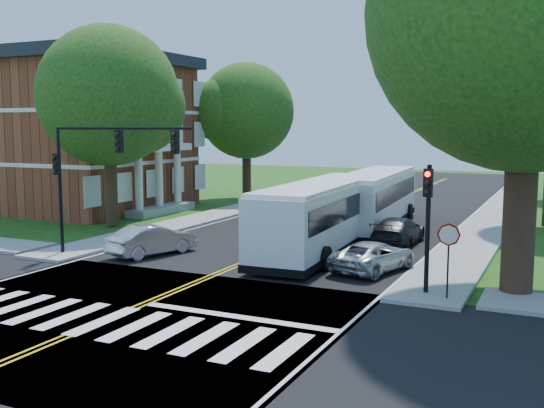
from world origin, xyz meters
The scene contains 22 objects.
ground centered at (0.00, 0.00, 0.00)m, with size 140.00×140.00×0.00m, color #1D4310.
road centered at (0.00, 18.00, 0.01)m, with size 14.00×96.00×0.01m, color black.
cross_road centered at (0.00, 0.00, 0.01)m, with size 60.00×12.00×0.01m, color black.
center_line centered at (0.00, 22.00, 0.01)m, with size 0.36×70.00×0.01m, color gold.
edge_line_w centered at (-6.80, 22.00, 0.01)m, with size 0.12×70.00×0.01m, color silver.
edge_line_e centered at (6.80, 22.00, 0.01)m, with size 0.12×70.00×0.01m, color silver.
crosswalk centered at (0.00, -0.50, 0.02)m, with size 12.60×3.00×0.01m, color silver.
stop_bar centered at (3.50, 1.60, 0.02)m, with size 6.60×0.40×0.01m, color silver.
sidewalk_nw centered at (-8.30, 25.00, 0.07)m, with size 2.60×40.00×0.15m, color gray.
sidewalk_ne centered at (8.30, 25.00, 0.07)m, with size 2.60×40.00×0.15m, color gray.
tree_ne_big centered at (11.00, 8.00, 9.62)m, with size 10.80×10.80×14.91m.
tree_west_near centered at (-11.50, 14.00, 7.53)m, with size 8.00×8.00×11.40m.
tree_west_far centered at (-11.00, 30.00, 7.00)m, with size 7.60×7.60×10.67m.
brick_building centered at (-21.95, 20.00, 5.42)m, with size 20.00×13.00×10.80m.
signal_nw centered at (-5.86, 6.43, 4.38)m, with size 7.15×0.46×5.66m.
signal_ne centered at (8.20, 6.44, 2.96)m, with size 0.30×0.46×4.40m.
stop_sign centered at (9.00, 5.98, 2.03)m, with size 0.76×0.08×2.53m.
bus_lead centered at (2.14, 12.37, 1.72)m, with size 3.48×12.65×3.24m.
bus_follow centered at (2.39, 20.11, 1.71)m, with size 3.61×12.57×3.21m.
hatchback centered at (-4.51, 8.25, 0.70)m, with size 1.46×4.18×1.38m, color silver.
suv centered at (5.47, 9.50, 0.61)m, with size 2.00×4.33×1.20m, color silver.
dark_sedan centered at (4.93, 15.62, 0.69)m, with size 1.90×4.66×1.35m, color black.
Camera 1 is at (12.52, -15.12, 5.86)m, focal length 42.00 mm.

